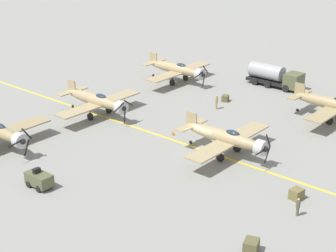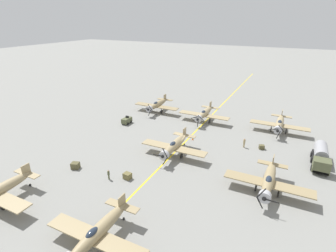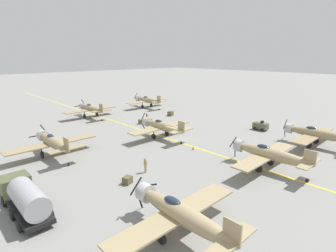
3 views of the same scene
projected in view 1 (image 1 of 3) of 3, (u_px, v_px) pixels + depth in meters
ground_plane at (201, 150)px, 58.66m from camera, size 400.00×400.00×0.00m
taxiway_stripe at (201, 150)px, 58.66m from camera, size 0.30×160.00×0.01m
airplane_near_center at (97, 100)px, 66.98m from camera, size 12.00×9.98×3.65m
airplane_near_left at (177, 69)px, 79.36m from camera, size 12.00×9.98×3.65m
airplane_mid_left at (334, 104)px, 65.74m from camera, size 12.00×9.98×3.65m
airplane_mid_center at (226, 137)px, 56.55m from camera, size 12.00×9.98×3.65m
fuel_tanker at (275, 76)px, 77.93m from camera, size 2.67×8.00×2.98m
tow_tractor at (39, 179)px, 50.75m from camera, size 1.57×2.60×1.79m
ground_crew_walking at (216, 101)px, 69.65m from camera, size 0.40×0.40×1.85m
ground_crew_inspecting at (298, 206)px, 46.10m from camera, size 0.35×0.35×1.62m
supply_crate_by_tanker at (297, 194)px, 48.83m from camera, size 1.25×1.09×0.95m
supply_crate_mid_lane at (225, 98)px, 72.60m from camera, size 1.16×1.06×0.79m
supply_crate_outboard at (251, 246)px, 41.40m from camera, size 1.50×1.37×1.03m
traffic_cone at (173, 133)px, 62.14m from camera, size 0.36×0.36×0.55m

